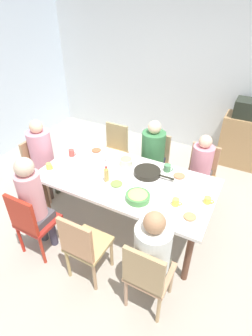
{
  "coord_description": "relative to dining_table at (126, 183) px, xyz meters",
  "views": [
    {
      "loc": [
        1.21,
        -2.27,
        2.66
      ],
      "look_at": [
        0.0,
        0.0,
        0.91
      ],
      "focal_mm": 28.35,
      "sensor_mm": 36.0,
      "label": 1
    }
  ],
  "objects": [
    {
      "name": "bottle_0",
      "position": [
        -0.17,
        -0.16,
        0.17
      ],
      "size": [
        0.06,
        0.06,
        0.21
      ],
      "color": "tan",
      "rests_on": "dining_table"
    },
    {
      "name": "plate_3",
      "position": [
        0.56,
        0.32,
        0.09
      ],
      "size": [
        0.25,
        0.25,
        0.04
      ],
      "color": "silver",
      "rests_on": "dining_table"
    },
    {
      "name": "cup_0",
      "position": [
        0.69,
        -0.18,
        0.11
      ],
      "size": [
        0.11,
        0.07,
        0.08
      ],
      "color": "#EACE4D",
      "rests_on": "dining_table"
    },
    {
      "name": "person_5",
      "position": [
        -0.7,
        -0.82,
        0.07
      ],
      "size": [
        0.3,
        0.3,
        1.29
      ],
      "color": "#414249",
      "rests_on": "ground_plane"
    },
    {
      "name": "plate_1",
      "position": [
        0.88,
        -0.3,
        0.09
      ],
      "size": [
        0.23,
        0.23,
        0.04
      ],
      "color": "white",
      "rests_on": "dining_table"
    },
    {
      "name": "cup_1",
      "position": [
        -0.95,
        -0.28,
        0.11
      ],
      "size": [
        0.11,
        0.07,
        0.07
      ],
      "color": "#ECC851",
      "rests_on": "dining_table"
    },
    {
      "name": "person_3",
      "position": [
        0.7,
        0.82,
        -0.02
      ],
      "size": [
        0.3,
        0.3,
        1.13
      ],
      "color": "#3D423D",
      "rests_on": "ground_plane"
    },
    {
      "name": "plate_0",
      "position": [
        -0.03,
        -0.18,
        0.09
      ],
      "size": [
        0.26,
        0.26,
        0.04
      ],
      "color": "white",
      "rests_on": "dining_table"
    },
    {
      "name": "bowl_1",
      "position": [
        -0.14,
        0.27,
        0.12
      ],
      "size": [
        0.18,
        0.18,
        0.11
      ],
      "color": "beige",
      "rests_on": "dining_table"
    },
    {
      "name": "chair_1",
      "position": [
        0.0,
        0.91,
        -0.17
      ],
      "size": [
        0.4,
        0.4,
        0.9
      ],
      "color": "tan",
      "rests_on": "ground_plane"
    },
    {
      "name": "cup_5",
      "position": [
        0.97,
        0.02,
        0.11
      ],
      "size": [
        0.11,
        0.07,
        0.07
      ],
      "color": "#DECD4D",
      "rests_on": "dining_table"
    },
    {
      "name": "person_1",
      "position": [
        -0.0,
        0.82,
        0.03
      ],
      "size": [
        0.34,
        0.34,
        1.18
      ],
      "color": "navy",
      "rests_on": "ground_plane"
    },
    {
      "name": "person_2",
      "position": [
        -1.35,
        0.0,
        0.05
      ],
      "size": [
        0.32,
        0.32,
        1.23
      ],
      "color": "#4F5545",
      "rests_on": "ground_plane"
    },
    {
      "name": "ground_plane",
      "position": [
        0.0,
        0.0,
        -0.68
      ],
      "size": [
        7.02,
        7.02,
        0.0
      ],
      "primitive_type": "plane",
      "color": "#A69D8F"
    },
    {
      "name": "chair_0",
      "position": [
        0.0,
        -0.91,
        -0.17
      ],
      "size": [
        0.4,
        0.4,
        0.9
      ],
      "color": "tan",
      "rests_on": "ground_plane"
    },
    {
      "name": "chair_2",
      "position": [
        -1.44,
        0.0,
        -0.17
      ],
      "size": [
        0.4,
        0.4,
        0.9
      ],
      "color": "tan",
      "rests_on": "ground_plane"
    },
    {
      "name": "person_4",
      "position": [
        0.7,
        -0.82,
        0.04
      ],
      "size": [
        0.32,
        0.32,
        1.19
      ],
      "color": "brown",
      "rests_on": "ground_plane"
    },
    {
      "name": "cup_3",
      "position": [
        -0.9,
        0.11,
        0.12
      ],
      "size": [
        0.11,
        0.07,
        0.1
      ],
      "color": "#C44A42",
      "rests_on": "dining_table"
    },
    {
      "name": "microwave",
      "position": [
        1.07,
        2.27,
        0.36
      ],
      "size": [
        0.48,
        0.36,
        0.28
      ],
      "primitive_type": "cube",
      "color": "#23291F",
      "rests_on": "side_cabinet"
    },
    {
      "name": "chair_5",
      "position": [
        -0.7,
        -0.91,
        -0.17
      ],
      "size": [
        0.4,
        0.4,
        0.9
      ],
      "color": "#B02921",
      "rests_on": "ground_plane"
    },
    {
      "name": "side_cabinet",
      "position": [
        1.07,
        2.27,
        -0.23
      ],
      "size": [
        0.7,
        0.44,
        0.9
      ],
      "primitive_type": "cube",
      "color": "tan",
      "rests_on": "ground_plane"
    },
    {
      "name": "chair_4",
      "position": [
        0.7,
        -0.91,
        -0.17
      ],
      "size": [
        0.4,
        0.4,
        0.9
      ],
      "color": "tan",
      "rests_on": "ground_plane"
    },
    {
      "name": "serving_pan",
      "position": [
        0.19,
        0.2,
        0.1
      ],
      "size": [
        0.51,
        0.33,
        0.06
      ],
      "color": "black",
      "rests_on": "dining_table"
    },
    {
      "name": "dining_table",
      "position": [
        0.0,
        0.0,
        0.0
      ],
      "size": [
        2.11,
        1.06,
        0.76
      ],
      "color": "white",
      "rests_on": "ground_plane"
    },
    {
      "name": "cup_2",
      "position": [
        -0.56,
        0.08,
        0.11
      ],
      "size": [
        0.11,
        0.07,
        0.08
      ],
      "color": "white",
      "rests_on": "dining_table"
    },
    {
      "name": "bottle_1",
      "position": [
        -0.39,
        0.21,
        0.16
      ],
      "size": [
        0.06,
        0.06,
        0.18
      ],
      "color": "silver",
      "rests_on": "dining_table"
    },
    {
      "name": "bowl_0",
      "position": [
        0.29,
        -0.28,
        0.11
      ],
      "size": [
        0.26,
        0.26,
        0.09
      ],
      "color": "#478845",
      "rests_on": "dining_table"
    },
    {
      "name": "cup_4",
      "position": [
        0.38,
        0.38,
        0.12
      ],
      "size": [
        0.12,
        0.09,
        0.09
      ],
      "color": "#4E8659",
      "rests_on": "dining_table"
    },
    {
      "name": "chair_3",
      "position": [
        0.7,
        0.91,
        -0.17
      ],
      "size": [
        0.4,
        0.4,
        0.9
      ],
      "color": "tan",
      "rests_on": "ground_plane"
    },
    {
      "name": "chair_6",
      "position": [
        -0.7,
        0.91,
        -0.17
      ],
      "size": [
        0.4,
        0.4,
        0.9
      ],
      "color": "tan",
      "rests_on": "ground_plane"
    },
    {
      "name": "plate_2",
      "position": [
        -0.66,
        0.36,
        0.09
      ],
      "size": [
        0.24,
        0.24,
        0.04
      ],
      "color": "white",
      "rests_on": "dining_table"
    },
    {
      "name": "wall_back",
      "position": [
        0.0,
        2.57,
        0.62
      ],
      "size": [
        6.09,
        0.12,
        2.6
      ],
      "primitive_type": "cube",
      "color": "silver",
      "rests_on": "ground_plane"
    }
  ]
}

